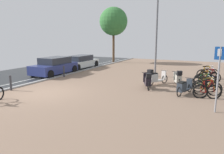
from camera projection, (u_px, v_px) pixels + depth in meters
The scene contains 22 objects.
ground at pixel (66, 96), 11.02m from camera, with size 21.00×40.00×0.13m.
bicycle_rack_00 at pixel (207, 91), 10.47m from camera, with size 1.35×0.56×1.03m.
bicycle_rack_01 at pixel (207, 88), 11.08m from camera, with size 1.45×0.48×1.03m.
bicycle_rack_02 at pixel (204, 86), 11.75m from camera, with size 1.29×0.51×0.94m.
bicycle_rack_03 at pixel (204, 83), 12.37m from camera, with size 1.41×0.48×1.00m.
bicycle_rack_04 at pixel (206, 81), 12.94m from camera, with size 1.44×0.48×1.02m.
bicycle_rack_05 at pixel (205, 79), 13.57m from camera, with size 1.33×0.48×0.97m.
bicycle_rack_06 at pixel (209, 77), 14.06m from camera, with size 1.41×0.50×1.02m.
bicycle_rack_07 at pixel (209, 76), 14.68m from camera, with size 1.22×0.52×0.93m.
bicycle_rack_08 at pixel (206, 74), 15.35m from camera, with size 1.35×0.55×1.02m.
bicycle_rack_09 at pixel (209, 73), 15.88m from camera, with size 1.29×0.47×0.96m.
scooter_near at pixel (155, 77), 13.44m from camera, with size 1.03×1.74×1.05m.
scooter_mid at pixel (178, 78), 13.28m from camera, with size 0.81×1.61×1.01m.
scooter_far at pixel (147, 81), 12.49m from camera, with size 0.96×1.71×1.00m.
scooter_extra at pixel (184, 87), 11.16m from camera, with size 0.77×1.71×0.81m.
parked_car_near at pixel (55, 66), 17.14m from camera, with size 1.92×3.97×1.39m.
parked_car_far at pixel (80, 62), 20.61m from camera, with size 1.81×4.25×1.25m.
parking_sign at pixel (219, 73), 8.30m from camera, with size 0.40×0.07×2.62m.
lamp_post at pixel (157, 32), 15.75m from camera, with size 0.20×0.52×6.03m.
street_tree at pixel (114, 22), 24.72m from camera, with size 3.26×3.26×6.40m.
bollard_near at pixel (11, 83), 12.03m from camera, with size 0.12×0.12×0.87m.
bollard_far at pixel (64, 71), 16.20m from camera, with size 0.12×0.12×0.82m.
Camera 1 is at (8.25, -8.52, 2.98)m, focal length 34.22 mm.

